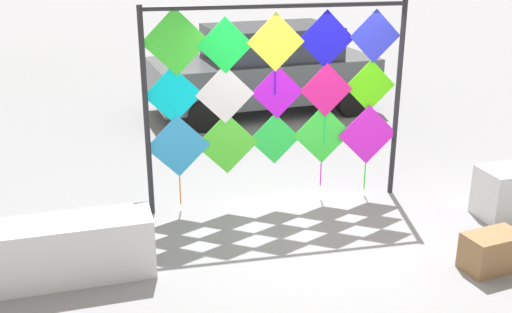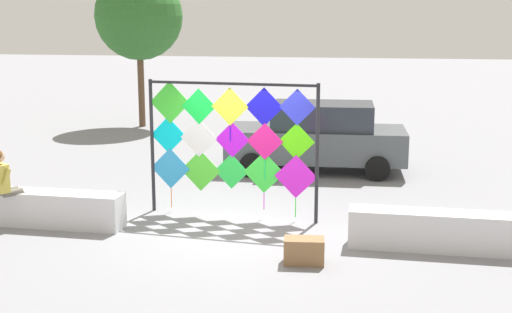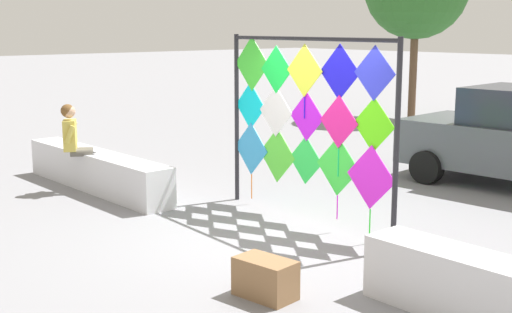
{
  "view_description": "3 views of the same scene",
  "coord_description": "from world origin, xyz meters",
  "px_view_note": "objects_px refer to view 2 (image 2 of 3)",
  "views": [
    {
      "loc": [
        -2.62,
        -6.28,
        3.39
      ],
      "look_at": [
        -0.6,
        0.71,
        0.76
      ],
      "focal_mm": 42.37,
      "sensor_mm": 36.0,
      "label": 1
    },
    {
      "loc": [
        2.62,
        -11.47,
        3.77
      ],
      "look_at": [
        0.26,
        0.6,
        1.28
      ],
      "focal_mm": 46.92,
      "sensor_mm": 36.0,
      "label": 2
    },
    {
      "loc": [
        6.45,
        -6.01,
        2.78
      ],
      "look_at": [
        -0.78,
        0.4,
        0.95
      ],
      "focal_mm": 48.34,
      "sensor_mm": 36.0,
      "label": 3
    }
  ],
  "objects_px": {
    "kite_display_rack": "(231,137)",
    "tree_far_right": "(137,17)",
    "parked_car": "(318,136)",
    "cardboard_box_large": "(304,251)",
    "seated_vendor": "(6,182)"
  },
  "relations": [
    {
      "from": "seated_vendor",
      "to": "cardboard_box_large",
      "type": "distance_m",
      "value": 5.69
    },
    {
      "from": "kite_display_rack",
      "to": "tree_far_right",
      "type": "bearing_deg",
      "value": 119.09
    },
    {
      "from": "seated_vendor",
      "to": "kite_display_rack",
      "type": "bearing_deg",
      "value": 21.94
    },
    {
      "from": "seated_vendor",
      "to": "parked_car",
      "type": "distance_m",
      "value": 7.91
    },
    {
      "from": "kite_display_rack",
      "to": "seated_vendor",
      "type": "distance_m",
      "value": 4.23
    },
    {
      "from": "kite_display_rack",
      "to": "seated_vendor",
      "type": "bearing_deg",
      "value": -158.06
    },
    {
      "from": "kite_display_rack",
      "to": "tree_far_right",
      "type": "relative_size",
      "value": 0.62
    },
    {
      "from": "seated_vendor",
      "to": "cardboard_box_large",
      "type": "relative_size",
      "value": 2.37
    },
    {
      "from": "kite_display_rack",
      "to": "cardboard_box_large",
      "type": "height_order",
      "value": "kite_display_rack"
    },
    {
      "from": "tree_far_right",
      "to": "kite_display_rack",
      "type": "bearing_deg",
      "value": -60.91
    },
    {
      "from": "parked_car",
      "to": "cardboard_box_large",
      "type": "bearing_deg",
      "value": -85.83
    },
    {
      "from": "kite_display_rack",
      "to": "tree_far_right",
      "type": "xyz_separation_m",
      "value": [
        -5.87,
        10.55,
        2.34
      ]
    },
    {
      "from": "parked_car",
      "to": "tree_far_right",
      "type": "height_order",
      "value": "tree_far_right"
    },
    {
      "from": "tree_far_right",
      "to": "cardboard_box_large",
      "type": "bearing_deg",
      "value": -59.44
    },
    {
      "from": "seated_vendor",
      "to": "parked_car",
      "type": "relative_size",
      "value": 0.33
    }
  ]
}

